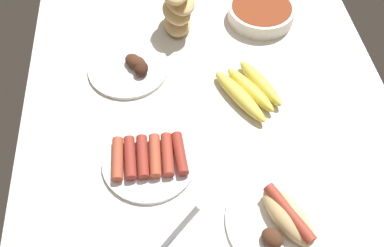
# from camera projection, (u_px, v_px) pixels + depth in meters

# --- Properties ---
(ground_plane) EXTENTS (1.20, 0.90, 0.03)m
(ground_plane) POSITION_uv_depth(u_px,v_px,m) (211.00, 123.00, 0.99)
(ground_plane) COLOR silver
(bread_stack) EXTENTS (0.13, 0.10, 0.14)m
(bread_stack) POSITION_uv_depth(u_px,v_px,m) (177.00, 6.00, 1.10)
(bread_stack) COLOR #DBB77A
(bread_stack) RESTS_ON ground_plane
(plate_sausages) EXTENTS (0.21, 0.21, 0.03)m
(plate_sausages) POSITION_uv_depth(u_px,v_px,m) (149.00, 158.00, 0.90)
(plate_sausages) COLOR white
(plate_sausages) RESTS_ON ground_plane
(banana_bunch) EXTENTS (0.21, 0.17, 0.04)m
(banana_bunch) POSITION_uv_depth(u_px,v_px,m) (249.00, 90.00, 1.01)
(banana_bunch) COLOR #E5D14C
(banana_bunch) RESTS_ON ground_plane
(plate_hotdog_assembled) EXTENTS (0.24, 0.24, 0.06)m
(plate_hotdog_assembled) POSITION_uv_depth(u_px,v_px,m) (286.00, 219.00, 0.81)
(plate_hotdog_assembled) COLOR white
(plate_hotdog_assembled) RESTS_ON ground_plane
(plate_grilled_meat) EXTENTS (0.21, 0.21, 0.04)m
(plate_grilled_meat) POSITION_uv_depth(u_px,v_px,m) (131.00, 67.00, 1.06)
(plate_grilled_meat) COLOR white
(plate_grilled_meat) RESTS_ON ground_plane
(bowl_chili) EXTENTS (0.19, 0.19, 0.04)m
(bowl_chili) POSITION_uv_depth(u_px,v_px,m) (261.00, 12.00, 1.16)
(bowl_chili) COLOR white
(bowl_chili) RESTS_ON ground_plane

